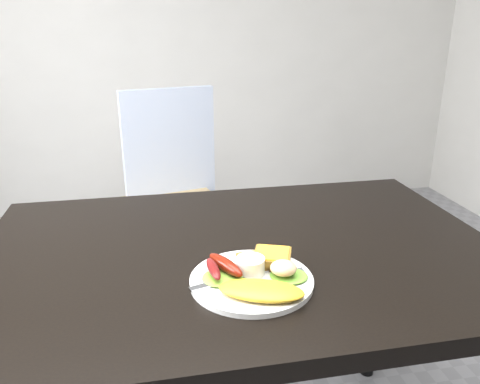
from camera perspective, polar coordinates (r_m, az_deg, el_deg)
name	(u,v)px	position (r m, az deg, el deg)	size (l,w,h in m)	color
room_back_panel	(173,5)	(3.22, -8.21, 21.63)	(4.00, 0.04, 2.70)	silver
dining_table	(242,255)	(1.10, 0.27, -7.66)	(1.20, 0.80, 0.04)	black
dining_chair	(175,211)	(2.11, -7.99, -2.31)	(0.43, 0.43, 0.05)	#9F8459
person	(101,170)	(1.89, -16.61, 2.64)	(0.51, 0.34, 1.42)	#2A4985
plate	(252,281)	(0.95, 1.41, -10.74)	(0.25, 0.25, 0.01)	white
lettuce_left	(223,277)	(0.94, -2.06, -10.31)	(0.09, 0.08, 0.01)	#619122
lettuce_right	(289,276)	(0.95, 5.96, -10.11)	(0.08, 0.07, 0.01)	#458822
omelette	(261,290)	(0.89, 2.62, -11.91)	(0.16, 0.08, 0.02)	gold
sausage_a	(213,269)	(0.94, -3.28, -9.31)	(0.02, 0.09, 0.02)	maroon
sausage_b	(226,265)	(0.95, -1.78, -8.86)	(0.03, 0.11, 0.03)	maroon
ramekin	(250,266)	(0.96, 1.28, -8.99)	(0.06, 0.06, 0.03)	white
toast_a	(258,261)	(1.00, 2.23, -8.44)	(0.08, 0.08, 0.01)	brown
toast_b	(272,256)	(0.99, 3.95, -7.81)	(0.08, 0.08, 0.01)	olive
potato_salad	(283,268)	(0.94, 5.32, -9.21)	(0.05, 0.05, 0.03)	#F4EBAD
fork	(232,279)	(0.94, -0.99, -10.54)	(0.18, 0.01, 0.00)	#ADAFB7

